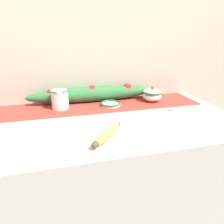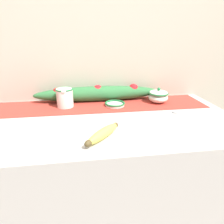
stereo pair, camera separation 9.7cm
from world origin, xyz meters
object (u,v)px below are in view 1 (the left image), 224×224
object	(u,v)px
cream_pitcher	(60,98)
sugar_bowl	(152,95)
spoon	(169,110)
small_dish	(111,104)
banana	(107,134)

from	to	relation	value
cream_pitcher	sugar_bowl	xyz separation A→B (m)	(0.57, -0.00, -0.02)
spoon	small_dish	bearing A→B (deg)	163.76
sugar_bowl	banana	bearing A→B (deg)	-133.33
sugar_bowl	small_dish	size ratio (longest dim) A/B	1.02
sugar_bowl	spoon	distance (m)	0.18
spoon	banana	bearing A→B (deg)	-139.15
sugar_bowl	spoon	xyz separation A→B (m)	(0.02, -0.18, -0.04)
cream_pitcher	banana	world-z (taller)	cream_pitcher
sugar_bowl	banana	xyz separation A→B (m)	(-0.39, -0.41, -0.02)
cream_pitcher	banana	distance (m)	0.45
sugar_bowl	small_dish	distance (m)	0.28
sugar_bowl	spoon	world-z (taller)	sugar_bowl
cream_pitcher	small_dish	size ratio (longest dim) A/B	1.00
banana	spoon	size ratio (longest dim) A/B	1.09
cream_pitcher	sugar_bowl	distance (m)	0.57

